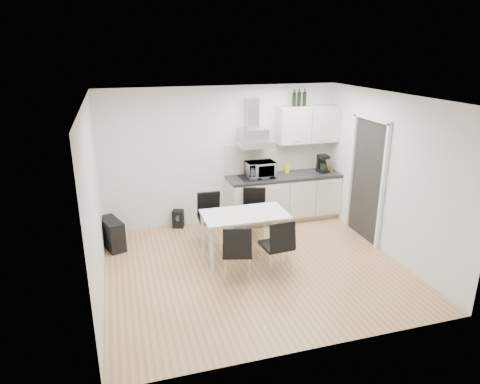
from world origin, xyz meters
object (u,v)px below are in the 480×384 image
at_px(dining_table, 245,219).
at_px(chair_near_left, 237,252).
at_px(guitar_amp, 112,234).
at_px(chair_far_right, 254,214).
at_px(chair_far_left, 211,219).
at_px(kitchenette, 285,179).
at_px(chair_near_right, 276,246).
at_px(floor_speaker, 178,219).

distance_m(dining_table, chair_near_left, 0.77).
relative_size(chair_near_left, guitar_amp, 1.34).
bearing_deg(guitar_amp, chair_far_right, -26.42).
height_order(dining_table, chair_far_right, chair_far_right).
bearing_deg(chair_far_left, dining_table, 123.69).
bearing_deg(kitchenette, guitar_amp, -173.14).
bearing_deg(dining_table, chair_near_left, -115.65).
height_order(chair_far_left, guitar_amp, chair_far_left).
height_order(dining_table, chair_far_left, chair_far_left).
distance_m(chair_far_right, chair_near_left, 1.50).
relative_size(chair_far_left, chair_near_left, 1.00).
bearing_deg(chair_near_left, kitchenette, 66.81).
bearing_deg(guitar_amp, chair_near_right, -53.72).
bearing_deg(kitchenette, dining_table, -132.58).
bearing_deg(chair_near_right, chair_far_left, 113.47).
height_order(chair_far_left, chair_far_right, same).
distance_m(chair_near_left, chair_near_right, 0.62).
bearing_deg(dining_table, chair_near_right, -64.86).
bearing_deg(chair_near_right, guitar_amp, 141.05).
relative_size(dining_table, floor_speaker, 4.02).
bearing_deg(chair_near_left, floor_speaker, 118.63).
relative_size(chair_near_right, floor_speaker, 2.63).
relative_size(kitchenette, dining_table, 1.87).
distance_m(chair_near_right, guitar_amp, 2.84).
bearing_deg(chair_far_right, chair_near_left, 80.25).
xyz_separation_m(chair_near_left, chair_near_right, (0.62, 0.02, 0.00)).
distance_m(guitar_amp, floor_speaker, 1.33).
bearing_deg(chair_far_left, kitchenette, -155.65).
relative_size(guitar_amp, floor_speaker, 1.96).
bearing_deg(chair_near_left, chair_far_left, 108.47).
xyz_separation_m(chair_far_left, chair_near_right, (0.70, -1.29, 0.00)).
relative_size(chair_far_right, chair_near_right, 1.00).
xyz_separation_m(chair_near_right, guitar_amp, (-2.36, 1.58, -0.19)).
distance_m(kitchenette, floor_speaker, 2.20).
height_order(dining_table, chair_near_left, chair_near_left).
relative_size(chair_far_left, floor_speaker, 2.63).
bearing_deg(floor_speaker, chair_far_left, -42.52).
xyz_separation_m(kitchenette, chair_near_right, (-0.93, -1.97, -0.39)).
xyz_separation_m(dining_table, chair_near_left, (-0.32, -0.66, -0.22)).
relative_size(kitchenette, chair_near_left, 2.86).
relative_size(chair_near_left, chair_near_right, 1.00).
height_order(chair_near_left, floor_speaker, chair_near_left).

